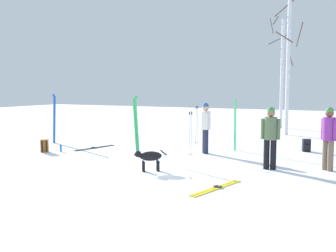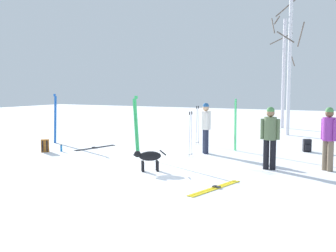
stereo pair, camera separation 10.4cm
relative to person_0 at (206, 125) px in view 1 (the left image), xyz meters
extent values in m
plane|color=white|center=(-0.89, -2.90, -0.98)|extent=(60.00, 60.00, 0.00)
cylinder|color=#1E2338|center=(0.05, -0.07, -0.57)|extent=(0.16, 0.16, 0.82)
cylinder|color=#1E2338|center=(-0.05, 0.07, -0.57)|extent=(0.16, 0.16, 0.82)
cylinder|color=silver|center=(0.00, 0.00, 0.15)|extent=(0.34, 0.34, 0.62)
sphere|color=tan|center=(0.00, 0.00, 0.57)|extent=(0.22, 0.22, 0.22)
sphere|color=#265999|center=(0.00, 0.00, 0.63)|extent=(0.21, 0.21, 0.21)
cylinder|color=silver|center=(0.12, -0.17, 0.13)|extent=(0.10, 0.10, 0.56)
cylinder|color=silver|center=(-0.12, 0.17, 0.13)|extent=(0.10, 0.10, 0.56)
cylinder|color=#72604C|center=(4.02, -1.16, -0.57)|extent=(0.16, 0.16, 0.82)
cylinder|color=#72604C|center=(3.88, -1.04, -0.57)|extent=(0.16, 0.16, 0.82)
cylinder|color=purple|center=(3.95, -1.10, 0.15)|extent=(0.34, 0.34, 0.62)
sphere|color=brown|center=(3.95, -1.10, 0.57)|extent=(0.22, 0.22, 0.22)
sphere|color=#4C8C4C|center=(3.95, -1.10, 0.63)|extent=(0.21, 0.21, 0.21)
cylinder|color=purple|center=(4.11, -1.24, 0.13)|extent=(0.10, 0.10, 0.56)
cylinder|color=purple|center=(3.79, -0.97, 0.13)|extent=(0.10, 0.10, 0.56)
cylinder|color=black|center=(2.61, -1.64, -0.57)|extent=(0.16, 0.16, 0.82)
cylinder|color=black|center=(2.43, -1.67, -0.57)|extent=(0.16, 0.16, 0.82)
cylinder|color=#566B47|center=(2.52, -1.65, 0.15)|extent=(0.34, 0.34, 0.62)
sphere|color=#997051|center=(2.52, -1.65, 0.57)|extent=(0.22, 0.22, 0.22)
sphere|color=#4C8C4C|center=(2.52, -1.65, 0.63)|extent=(0.21, 0.21, 0.21)
cylinder|color=#566B47|center=(2.73, -1.62, 0.13)|extent=(0.10, 0.10, 0.56)
cylinder|color=#566B47|center=(2.31, -1.69, 0.13)|extent=(0.10, 0.10, 0.56)
ellipsoid|color=black|center=(-0.28, -3.32, -0.57)|extent=(0.61, 0.53, 0.26)
sphere|color=black|center=(-0.55, -3.52, -0.51)|extent=(0.18, 0.18, 0.18)
ellipsoid|color=black|center=(-0.60, -3.56, -0.53)|extent=(0.12, 0.11, 0.06)
cylinder|color=black|center=(0.00, -3.11, -0.49)|extent=(0.18, 0.14, 0.17)
cylinder|color=black|center=(-0.39, -3.50, -0.84)|extent=(0.07, 0.07, 0.28)
cylinder|color=black|center=(-0.48, -3.38, -0.84)|extent=(0.07, 0.07, 0.28)
cylinder|color=black|center=(-0.08, -3.27, -0.84)|extent=(0.07, 0.07, 0.28)
cylinder|color=black|center=(-0.17, -3.14, -0.84)|extent=(0.07, 0.07, 0.28)
cube|color=blue|center=(-6.35, -0.30, -0.04)|extent=(0.03, 0.18, 1.88)
cube|color=blue|center=(-6.35, -0.30, 0.94)|extent=(0.02, 0.06, 0.10)
cube|color=blue|center=(-6.35, -0.36, -0.04)|extent=(0.03, 0.18, 1.88)
cube|color=blue|center=(-6.35, -0.36, 0.94)|extent=(0.02, 0.06, 0.10)
cube|color=green|center=(0.73, 1.04, -0.11)|extent=(0.08, 0.08, 1.74)
cube|color=green|center=(0.73, 1.04, 0.80)|extent=(0.05, 0.05, 0.10)
cube|color=green|center=(0.69, 1.08, -0.11)|extent=(0.08, 0.08, 1.74)
cube|color=green|center=(0.69, 1.08, 0.80)|extent=(0.05, 0.05, 0.10)
cube|color=green|center=(-1.77, -1.62, -0.04)|extent=(0.20, 0.02, 1.88)
cube|color=green|center=(-1.77, -1.62, 0.94)|extent=(0.06, 0.02, 0.10)
cube|color=green|center=(-1.71, -1.63, -0.04)|extent=(0.20, 0.02, 1.88)
cube|color=green|center=(-1.71, -1.63, 0.94)|extent=(0.06, 0.02, 0.10)
cube|color=yellow|center=(1.95, -4.25, -0.97)|extent=(0.52, 1.79, 0.02)
cube|color=#333338|center=(1.96, -4.20, -0.95)|extent=(0.09, 0.13, 0.03)
cube|color=yellow|center=(1.85, -4.23, -0.97)|extent=(0.52, 1.79, 0.02)
cube|color=#333338|center=(1.87, -4.18, -0.95)|extent=(0.09, 0.13, 0.03)
cube|color=black|center=(-4.12, -0.71, -0.97)|extent=(0.48, 1.79, 0.02)
cube|color=#333338|center=(-4.13, -0.76, -0.95)|extent=(0.09, 0.13, 0.03)
cube|color=black|center=(-4.02, -0.73, -0.97)|extent=(0.48, 1.79, 0.02)
cube|color=#333338|center=(-4.03, -0.78, -0.95)|extent=(0.09, 0.13, 0.03)
cylinder|color=#B2B2BC|center=(-1.08, 1.96, -0.28)|extent=(0.02, 0.10, 1.40)
cylinder|color=black|center=(-1.08, 1.96, 0.47)|extent=(0.04, 0.04, 0.10)
cylinder|color=black|center=(-1.08, 1.96, -0.91)|extent=(0.07, 0.07, 0.01)
cylinder|color=#B2B2BC|center=(-1.08, 1.79, -0.28)|extent=(0.02, 0.10, 1.40)
cylinder|color=black|center=(-1.08, 1.79, 0.47)|extent=(0.04, 0.04, 0.10)
cylinder|color=black|center=(-1.08, 1.79, -0.91)|extent=(0.07, 0.07, 0.01)
cylinder|color=#B2B2BC|center=(-0.20, -0.71, -0.30)|extent=(0.02, 0.10, 1.36)
cylinder|color=black|center=(-0.20, -0.71, 0.43)|extent=(0.04, 0.04, 0.10)
cylinder|color=black|center=(-0.20, -0.71, -0.91)|extent=(0.07, 0.07, 0.01)
cylinder|color=#B2B2BC|center=(-0.20, -0.88, -0.30)|extent=(0.02, 0.10, 1.36)
cylinder|color=black|center=(-0.20, -0.88, 0.43)|extent=(0.04, 0.04, 0.10)
cylinder|color=black|center=(-0.20, -0.88, -0.91)|extent=(0.07, 0.07, 0.01)
cube|color=#99591E|center=(-5.08, -2.23, -0.76)|extent=(0.33, 0.32, 0.44)
cube|color=#99591E|center=(-5.16, -2.13, -0.83)|extent=(0.19, 0.17, 0.20)
cube|color=black|center=(-4.95, -2.27, -0.76)|extent=(0.04, 0.04, 0.37)
cube|color=black|center=(-5.07, -2.36, -0.76)|extent=(0.04, 0.04, 0.37)
cube|color=black|center=(3.02, 1.94, -0.76)|extent=(0.32, 0.29, 0.44)
cube|color=black|center=(3.07, 1.82, -0.83)|extent=(0.20, 0.13, 0.20)
cube|color=black|center=(2.91, 2.02, -0.76)|extent=(0.04, 0.04, 0.37)
cube|color=black|center=(3.04, 2.08, -0.76)|extent=(0.04, 0.04, 0.37)
cylinder|color=#1E72BF|center=(-4.65, -1.90, -0.87)|extent=(0.07, 0.07, 0.22)
cylinder|color=black|center=(-4.65, -1.90, -0.75)|extent=(0.05, 0.05, 0.02)
cylinder|color=silver|center=(0.68, 9.71, 1.96)|extent=(0.17, 0.17, 5.88)
cylinder|color=brown|center=(0.10, 9.50, 4.55)|extent=(0.49, 1.23, 1.00)
cylinder|color=brown|center=(0.40, 10.26, 3.92)|extent=(1.15, 0.63, 0.66)
cylinder|color=brown|center=(1.13, 9.67, 2.75)|extent=(0.15, 0.93, 0.73)
cylinder|color=silver|center=(1.53, 6.56, 2.51)|extent=(0.17, 0.17, 6.98)
cylinder|color=brown|center=(1.22, 6.93, 4.94)|extent=(0.82, 0.69, 0.87)
cylinder|color=brown|center=(1.39, 6.15, 3.51)|extent=(0.86, 0.35, 0.60)
cylinder|color=brown|center=(1.97, 6.75, 3.65)|extent=(0.45, 0.94, 1.01)
cylinder|color=brown|center=(0.92, 6.53, 4.35)|extent=(0.11, 1.25, 0.57)
camera|label=1|loc=(4.77, -12.44, 1.27)|focal=42.29mm
camera|label=2|loc=(4.87, -12.40, 1.27)|focal=42.29mm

